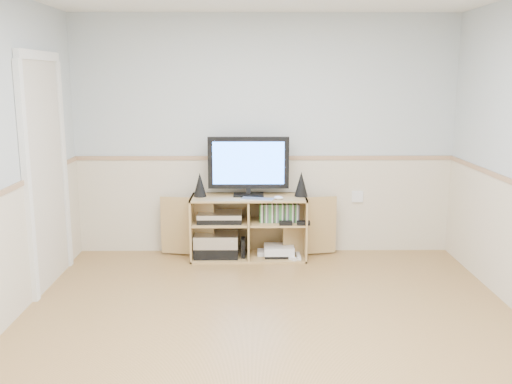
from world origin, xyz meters
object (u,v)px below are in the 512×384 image
media_cabinet (249,225)px  monitor (248,164)px  game_consoles (278,251)px  keyboard (257,199)px

media_cabinet → monitor: (0.00, -0.01, 0.65)m
monitor → media_cabinet: bearing=90.0°
media_cabinet → game_consoles: media_cabinet is taller
monitor → keyboard: bearing=-64.9°
monitor → game_consoles: size_ratio=1.86×
game_consoles → keyboard: bearing=-149.7°
media_cabinet → game_consoles: 0.41m
media_cabinet → keyboard: keyboard is taller
monitor → game_consoles: 0.96m
media_cabinet → game_consoles: (0.31, -0.07, -0.26)m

